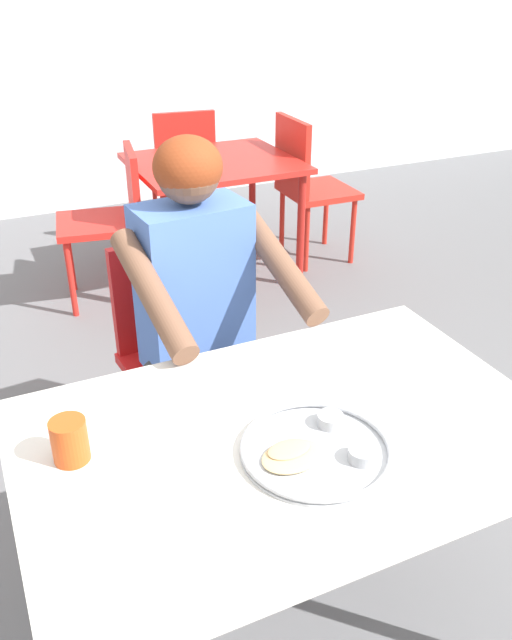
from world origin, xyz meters
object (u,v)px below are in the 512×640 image
(drinking_cup, at_px, (69,439))
(chair_red_left, at_px, (112,214))
(chair_foreground, at_px, (183,343))
(chair_red_right, at_px, (307,180))
(chair_red_far, at_px, (183,168))
(thali_tray, at_px, (317,448))
(table_foreground, at_px, (288,457))
(table_background_red, at_px, (214,176))
(diner_foreground, at_px, (207,307))

(drinking_cup, xyz_separation_m, chair_red_left, (0.61, 2.22, -0.31))
(chair_foreground, xyz_separation_m, chair_red_right, (1.31, 1.50, 0.01))
(chair_foreground, relative_size, chair_red_far, 0.97)
(chair_red_left, bearing_deg, thali_tray, -93.00)
(table_foreground, relative_size, table_background_red, 1.34)
(table_foreground, xyz_separation_m, drinking_cup, (-0.46, 0.11, 0.13))
(chair_red_far, bearing_deg, diner_foreground, -107.19)
(chair_foreground, xyz_separation_m, chair_red_far, (0.72, 2.08, 0.01))
(diner_foreground, relative_size, chair_red_right, 1.41)
(table_foreground, height_order, chair_red_right, chair_red_right)
(table_foreground, height_order, chair_foreground, chair_foreground)
(table_foreground, relative_size, chair_red_left, 1.44)
(thali_tray, relative_size, diner_foreground, 0.26)
(table_background_red, distance_m, chair_red_left, 0.62)
(diner_foreground, bearing_deg, thali_tray, -92.75)
(thali_tray, bearing_deg, chair_red_left, 87.00)
(diner_foreground, relative_size, chair_red_far, 1.42)
(table_foreground, relative_size, thali_tray, 3.67)
(table_background_red, relative_size, chair_red_far, 1.01)
(drinking_cup, distance_m, table_background_red, 2.57)
(chair_foreground, height_order, diner_foreground, diner_foreground)
(table_foreground, bearing_deg, table_background_red, 72.43)
(thali_tray, distance_m, chair_red_right, 2.81)
(thali_tray, distance_m, chair_red_far, 3.15)
(table_background_red, bearing_deg, chair_red_right, 0.88)
(diner_foreground, relative_size, table_background_red, 1.40)
(diner_foreground, bearing_deg, chair_foreground, 94.05)
(chair_red_far, bearing_deg, table_background_red, -91.55)
(diner_foreground, height_order, table_background_red, diner_foreground)
(table_background_red, bearing_deg, thali_tray, -106.54)
(thali_tray, distance_m, drinking_cup, 0.52)
(chair_foreground, height_order, chair_red_far, chair_red_far)
(drinking_cup, height_order, chair_foreground, chair_foreground)
(thali_tray, xyz_separation_m, chair_foreground, (0.02, 0.97, -0.27))
(thali_tray, height_order, chair_red_far, chair_red_far)
(chair_red_left, bearing_deg, chair_red_far, 45.19)
(chair_foreground, bearing_deg, table_foreground, -92.57)
(chair_red_left, relative_size, chair_red_right, 0.94)
(table_foreground, bearing_deg, drinking_cup, 167.12)
(thali_tray, xyz_separation_m, table_background_red, (0.73, 2.46, -0.15))
(diner_foreground, distance_m, chair_red_far, 2.41)
(diner_foreground, distance_m, table_background_red, 1.84)
(diner_foreground, xyz_separation_m, chair_red_right, (1.30, 1.71, -0.23))
(drinking_cup, bearing_deg, chair_red_left, 74.75)
(thali_tray, bearing_deg, drinking_cup, 157.35)
(diner_foreground, xyz_separation_m, table_background_red, (0.69, 1.70, -0.13))
(diner_foreground, distance_m, chair_red_right, 2.16)
(diner_foreground, height_order, chair_red_far, diner_foreground)
(drinking_cup, distance_m, chair_red_right, 2.92)
(chair_red_right, distance_m, chair_red_far, 0.83)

